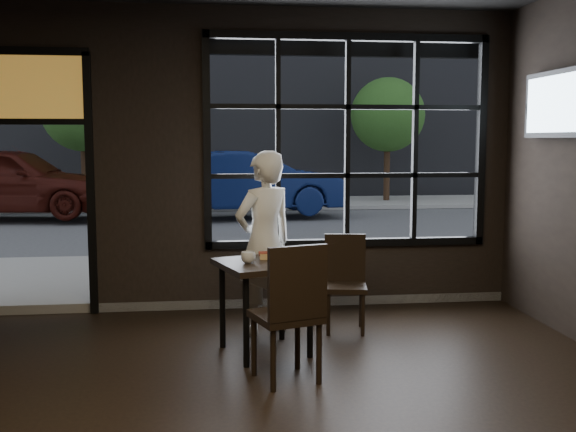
{
  "coord_description": "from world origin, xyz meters",
  "views": [
    {
      "loc": [
        -0.31,
        -3.65,
        1.82
      ],
      "look_at": [
        0.4,
        2.2,
        1.15
      ],
      "focal_mm": 42.0,
      "sensor_mm": 36.0,
      "label": 1
    }
  ],
  "objects": [
    {
      "name": "window_frame",
      "position": [
        1.2,
        3.5,
        1.8
      ],
      "size": [
        3.06,
        0.12,
        2.28
      ],
      "primitive_type": "cube",
      "color": "black",
      "rests_on": "ground"
    },
    {
      "name": "stained_transom",
      "position": [
        -2.1,
        3.5,
        2.35
      ],
      "size": [
        1.2,
        0.06,
        0.7
      ],
      "primitive_type": "cube",
      "color": "orange",
      "rests_on": "ground"
    },
    {
      "name": "street_asphalt",
      "position": [
        0.0,
        24.0,
        -0.02
      ],
      "size": [
        60.0,
        41.0,
        0.04
      ],
      "primitive_type": "cube",
      "color": "#545456",
      "rests_on": "ground"
    },
    {
      "name": "cafe_table",
      "position": [
        0.17,
        1.96,
        0.4
      ],
      "size": [
        0.93,
        0.93,
        0.8
      ],
      "primitive_type": "cube",
      "rotation": [
        0.0,
        0.0,
        0.31
      ],
      "color": "black",
      "rests_on": "floor"
    },
    {
      "name": "chair_near",
      "position": [
        0.27,
        1.28,
        0.53
      ],
      "size": [
        0.58,
        0.58,
        1.06
      ],
      "primitive_type": "cube",
      "rotation": [
        0.0,
        0.0,
        3.45
      ],
      "color": "black",
      "rests_on": "floor"
    },
    {
      "name": "chair_window",
      "position": [
        0.99,
        2.51,
        0.46
      ],
      "size": [
        0.46,
        0.46,
        0.91
      ],
      "primitive_type": "cube",
      "rotation": [
        0.0,
        0.0,
        -0.17
      ],
      "color": "black",
      "rests_on": "floor"
    },
    {
      "name": "man",
      "position": [
        0.22,
        2.58,
        0.86
      ],
      "size": [
        0.75,
        0.67,
        1.72
      ],
      "primitive_type": "imported",
      "rotation": [
        0.0,
        0.0,
        3.66
      ],
      "color": "white",
      "rests_on": "floor"
    },
    {
      "name": "hotdog",
      "position": [
        0.23,
        2.07,
        0.82
      ],
      "size": [
        0.2,
        0.08,
        0.06
      ],
      "primitive_type": null,
      "rotation": [
        0.0,
        0.0,
        0.01
      ],
      "color": "tan",
      "rests_on": "cafe_table"
    },
    {
      "name": "cup",
      "position": [
        0.03,
        1.9,
        0.84
      ],
      "size": [
        0.15,
        0.15,
        0.1
      ],
      "primitive_type": "imported",
      "rotation": [
        0.0,
        0.0,
        0.22
      ],
      "color": "silver",
      "rests_on": "cafe_table"
    },
    {
      "name": "tv",
      "position": [
        2.93,
        2.34,
        2.15
      ],
      "size": [
        0.12,
        1.06,
        0.62
      ],
      "primitive_type": "cube",
      "color": "black",
      "rests_on": "wall_right"
    },
    {
      "name": "navy_car",
      "position": [
        0.64,
        11.84,
        0.83
      ],
      "size": [
        4.6,
        2.08,
        1.46
      ],
      "primitive_type": "imported",
      "rotation": [
        0.0,
        0.0,
        1.69
      ],
      "color": "#0B1742",
      "rests_on": "street_asphalt"
    },
    {
      "name": "maroon_car",
      "position": [
        -4.69,
        12.12,
        0.89
      ],
      "size": [
        4.87,
        2.48,
        1.59
      ],
      "primitive_type": "imported",
      "rotation": [
        0.0,
        0.0,
        1.44
      ],
      "color": "#370E09",
      "rests_on": "street_asphalt"
    },
    {
      "name": "tree_left",
      "position": [
        -3.5,
        14.62,
        2.56
      ],
      "size": [
        2.13,
        2.13,
        3.63
      ],
      "color": "#332114",
      "rests_on": "street_asphalt"
    },
    {
      "name": "tree_right",
      "position": [
        4.79,
        15.04,
        2.5
      ],
      "size": [
        2.08,
        2.08,
        3.56
      ],
      "color": "#332114",
      "rests_on": "street_asphalt"
    }
  ]
}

